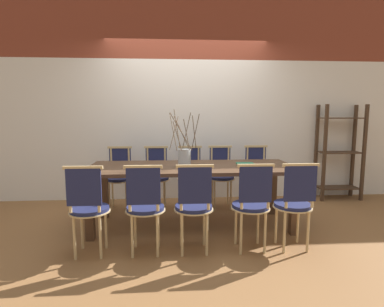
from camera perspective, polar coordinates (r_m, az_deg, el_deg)
ground_plane at (r=3.80m, az=0.00°, el=-13.45°), size 16.00×16.00×0.00m
wall_rear at (r=4.81m, az=-1.05°, el=10.33°), size 12.00×0.06×3.20m
dining_table at (r=3.62m, az=0.00°, el=-3.81°), size 2.47×0.94×0.74m
chair_near_leftend at (r=3.03m, az=-19.16°, el=-9.37°), size 0.39×0.39×0.90m
chair_near_left at (r=2.94m, az=-8.96°, el=-9.58°), size 0.39×0.39×0.90m
chair_near_center at (r=2.93m, az=0.38°, el=-9.51°), size 0.39×0.39×0.90m
chair_near_right at (r=3.03m, az=11.32°, el=-9.12°), size 0.39×0.39×0.90m
chair_near_rightend at (r=3.17m, az=18.94°, el=-8.64°), size 0.39×0.39×0.90m
chair_far_leftend at (r=4.43m, az=-13.69°, el=-3.94°), size 0.39×0.39×0.90m
chair_far_left at (r=4.37m, az=-6.84°, el=-3.93°), size 0.39×0.39×0.90m
chair_far_center at (r=4.38m, az=-0.29°, el=-3.87°), size 0.39×0.39×0.90m
chair_far_right at (r=4.43m, az=5.55°, el=-3.78°), size 0.39×0.39×0.90m
chair_far_rightend at (r=4.55m, az=12.33°, el=-3.62°), size 0.39×0.39×0.90m
vase_centerpiece at (r=3.50m, az=-1.46°, el=-0.60°), size 0.35×0.35×0.68m
book_stack at (r=3.74m, az=10.14°, el=-1.98°), size 0.22×0.18×0.02m
shelving_rack at (r=5.33m, az=26.27°, el=0.15°), size 0.68×0.32×1.51m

